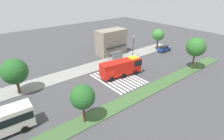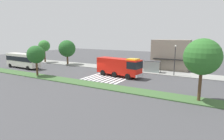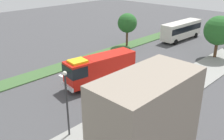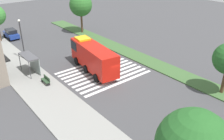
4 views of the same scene
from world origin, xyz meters
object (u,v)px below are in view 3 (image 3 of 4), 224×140
at_px(sidewalk_tree_west, 219,31).
at_px(bus_stop_shelter, 115,100).
at_px(fire_truck, 99,68).
at_px(bench_near_shelter, 140,98).
at_px(median_tree_far_west, 127,23).
at_px(transit_bus, 181,29).
at_px(street_lamp, 67,99).

bearing_deg(sidewalk_tree_west, bus_stop_shelter, 0.99).
bearing_deg(fire_truck, bench_near_shelter, 96.47).
relative_size(fire_truck, sidewalk_tree_west, 1.48).
bearing_deg(bench_near_shelter, median_tree_far_west, -134.74).
relative_size(transit_bus, median_tree_far_west, 1.79).
height_order(fire_truck, bus_stop_shelter, fire_truck).
xyz_separation_m(bench_near_shelter, sidewalk_tree_west, (-19.83, -0.42, 3.86)).
bearing_deg(sidewalk_tree_west, fire_truck, -17.98).
relative_size(bus_stop_shelter, street_lamp, 0.58).
bearing_deg(street_lamp, transit_bus, -165.14).
distance_m(transit_bus, street_lamp, 35.69).
height_order(bench_near_shelter, street_lamp, street_lamp).
relative_size(bus_stop_shelter, sidewalk_tree_west, 0.53).
xyz_separation_m(bus_stop_shelter, street_lamp, (4.91, -0.81, 1.81)).
distance_m(transit_bus, bench_near_shelter, 27.47).
bearing_deg(street_lamp, bench_near_shelter, 174.75).
height_order(sidewalk_tree_west, median_tree_far_west, sidewalk_tree_west).
distance_m(transit_bus, median_tree_far_west, 12.15).
xyz_separation_m(bench_near_shelter, median_tree_far_west, (-14.58, -14.71, 3.72)).
relative_size(street_lamp, median_tree_far_west, 1.01).
relative_size(transit_bus, bus_stop_shelter, 3.03).
relative_size(fire_truck, bench_near_shelter, 6.13).
bearing_deg(bus_stop_shelter, median_tree_far_west, -141.65).
distance_m(bench_near_shelter, sidewalk_tree_west, 20.20).
bearing_deg(transit_bus, street_lamp, -162.68).
bearing_deg(bench_near_shelter, sidewalk_tree_west, -178.79).
distance_m(fire_truck, sidewalk_tree_west, 20.79).
relative_size(transit_bus, sidewalk_tree_west, 1.60).
distance_m(bus_stop_shelter, median_tree_far_west, 23.81).
bearing_deg(street_lamp, bus_stop_shelter, 170.63).
distance_m(bus_stop_shelter, sidewalk_tree_west, 23.97).
bearing_deg(transit_bus, median_tree_far_west, 159.08).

